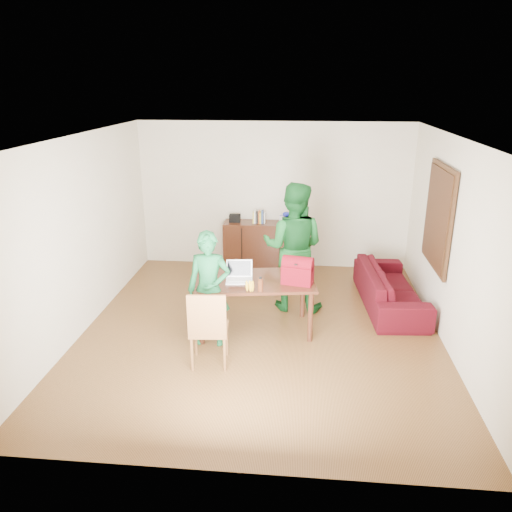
# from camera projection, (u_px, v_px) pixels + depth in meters

# --- Properties ---
(room) EXTENTS (5.20, 5.70, 2.90)m
(room) POSITION_uv_depth(u_px,v_px,m) (263.00, 240.00, 6.81)
(room) COLOR #412810
(room) RESTS_ON ground
(table) EXTENTS (1.75, 1.14, 0.76)m
(table) POSITION_uv_depth(u_px,v_px,m) (255.00, 286.00, 6.94)
(table) COLOR black
(table) RESTS_ON ground
(chair) EXTENTS (0.50, 0.48, 1.02)m
(chair) POSITION_uv_depth(u_px,v_px,m) (209.00, 342.00, 6.19)
(chair) COLOR brown
(chair) RESTS_ON ground
(person_near) EXTENTS (0.58, 0.38, 1.56)m
(person_near) POSITION_uv_depth(u_px,v_px,m) (209.00, 289.00, 6.54)
(person_near) COLOR #156031
(person_near) RESTS_ON ground
(person_far) EXTENTS (1.07, 0.90, 1.98)m
(person_far) POSITION_uv_depth(u_px,v_px,m) (293.00, 247.00, 7.54)
(person_far) COLOR #12511D
(person_far) RESTS_ON ground
(laptop) EXTENTS (0.39, 0.29, 0.25)m
(laptop) POSITION_uv_depth(u_px,v_px,m) (239.00, 278.00, 6.83)
(laptop) COLOR white
(laptop) RESTS_ON table
(bananas) EXTENTS (0.17, 0.13, 0.06)m
(bananas) POSITION_uv_depth(u_px,v_px,m) (250.00, 289.00, 6.52)
(bananas) COLOR gold
(bananas) RESTS_ON table
(bottle) EXTENTS (0.08, 0.08, 0.20)m
(bottle) POSITION_uv_depth(u_px,v_px,m) (260.00, 284.00, 6.50)
(bottle) COLOR #502512
(bottle) RESTS_ON table
(red_bag) EXTENTS (0.45, 0.32, 0.30)m
(red_bag) POSITION_uv_depth(u_px,v_px,m) (298.00, 273.00, 6.74)
(red_bag) COLOR maroon
(red_bag) RESTS_ON table
(sofa) EXTENTS (0.95, 2.11, 0.60)m
(sofa) POSITION_uv_depth(u_px,v_px,m) (390.00, 288.00, 7.83)
(sofa) COLOR #3D080A
(sofa) RESTS_ON ground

